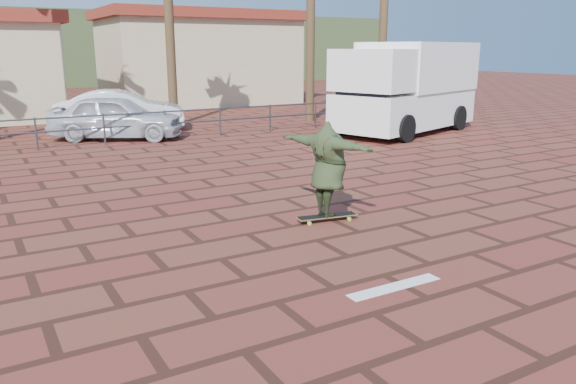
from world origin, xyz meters
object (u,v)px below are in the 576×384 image
at_px(campervan, 407,86).
at_px(longboard, 327,216).
at_px(skateboarder, 328,169).
at_px(car_white, 121,111).
at_px(car_silver, 116,117).

bearing_deg(campervan, longboard, -156.53).
xyz_separation_m(skateboarder, car_white, (-0.26, 13.32, -0.19)).
relative_size(car_silver, car_white, 0.96).
relative_size(longboard, car_silver, 0.26).
height_order(campervan, car_silver, campervan).
height_order(campervan, car_white, campervan).
xyz_separation_m(skateboarder, campervan, (8.72, 7.80, 0.74)).
relative_size(longboard, car_white, 0.25).
relative_size(campervan, car_white, 1.46).
bearing_deg(car_silver, campervan, -81.40).
xyz_separation_m(skateboarder, car_silver, (-0.90, 11.39, -0.20)).
xyz_separation_m(car_silver, car_white, (0.64, 1.93, 0.01)).
height_order(skateboarder, car_white, skateboarder).
distance_m(longboard, campervan, 11.81).
distance_m(longboard, car_silver, 11.45).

